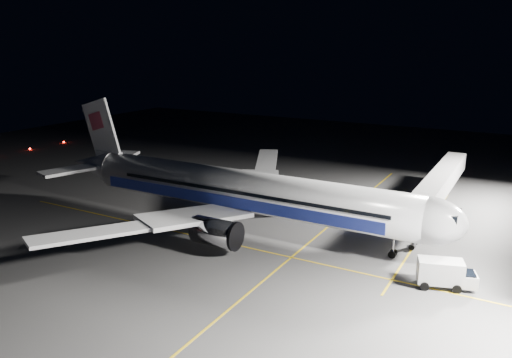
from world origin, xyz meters
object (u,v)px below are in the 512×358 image
at_px(baggage_tug, 293,192).
at_px(safety_cone_a, 235,202).
at_px(service_truck, 446,273).
at_px(airliner, 238,191).
at_px(safety_cone_b, 259,196).
at_px(jet_bridge, 437,186).
at_px(safety_cone_c, 250,205).

relative_size(baggage_tug, safety_cone_a, 5.98).
relative_size(service_truck, safety_cone_a, 11.62).
height_order(airliner, baggage_tug, airliner).
height_order(airliner, safety_cone_b, airliner).
bearing_deg(jet_bridge, safety_cone_b, -169.78).
relative_size(service_truck, safety_cone_b, 9.50).
bearing_deg(jet_bridge, safety_cone_c, -159.38).
xyz_separation_m(baggage_tug, safety_cone_c, (-3.81, -7.73, -0.54)).
xyz_separation_m(airliner, baggage_tug, (0.94, 16.02, -4.28)).
xyz_separation_m(jet_bridge, safety_cone_c, (-25.95, -9.76, -4.25)).
xyz_separation_m(safety_cone_b, safety_cone_c, (1.10, -4.89, 0.00)).
bearing_deg(jet_bridge, safety_cone_a, -161.11).
relative_size(safety_cone_b, safety_cone_c, 0.99).
height_order(jet_bridge, safety_cone_b, jet_bridge).
xyz_separation_m(service_truck, safety_cone_b, (-32.25, 18.15, -1.27)).
xyz_separation_m(jet_bridge, safety_cone_a, (-28.64, -9.80, -4.31)).
bearing_deg(service_truck, safety_cone_a, 140.67).
bearing_deg(safety_cone_c, jet_bridge, 20.62).
bearing_deg(safety_cone_a, service_truck, -21.35).
distance_m(service_truck, safety_cone_a, 36.36).
xyz_separation_m(airliner, safety_cone_c, (-2.87, 8.29, -4.83)).
relative_size(service_truck, baggage_tug, 1.94).
distance_m(safety_cone_b, safety_cone_c, 5.01).
height_order(jet_bridge, safety_cone_c, jet_bridge).
distance_m(airliner, service_truck, 28.93).
relative_size(airliner, baggage_tug, 19.08).
bearing_deg(safety_cone_c, safety_cone_b, 102.73).
bearing_deg(baggage_tug, safety_cone_c, -93.49).
distance_m(jet_bridge, safety_cone_a, 30.57).
bearing_deg(airliner, safety_cone_c, 109.12).
bearing_deg(service_truck, safety_cone_b, 132.66).
height_order(jet_bridge, baggage_tug, jet_bridge).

